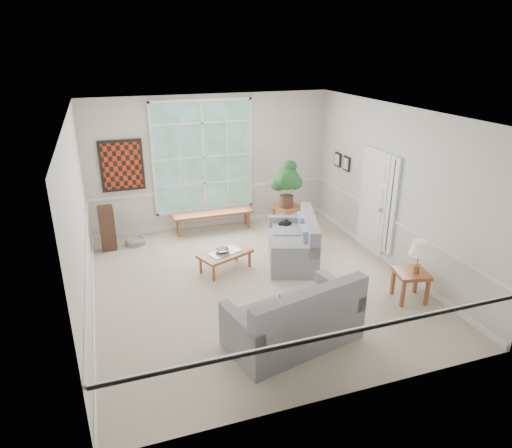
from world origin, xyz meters
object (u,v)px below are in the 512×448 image
at_px(end_table, 288,218).
at_px(loveseat_front, 293,311).
at_px(coffee_table, 225,261).
at_px(side_table, 410,286).
at_px(loveseat_right, 292,239).

bearing_deg(end_table, loveseat_front, -111.55).
height_order(coffee_table, side_table, side_table).
bearing_deg(side_table, end_table, 101.85).
relative_size(coffee_table, side_table, 1.87).
distance_m(loveseat_front, side_table, 2.35).
relative_size(loveseat_right, loveseat_front, 0.91).
height_order(end_table, side_table, end_table).
distance_m(coffee_table, side_table, 3.31).
bearing_deg(end_table, loveseat_right, -109.64).
bearing_deg(side_table, loveseat_right, 122.19).
distance_m(loveseat_front, end_table, 4.25).
distance_m(loveseat_front, coffee_table, 2.50).
bearing_deg(loveseat_front, loveseat_right, 53.96).
bearing_deg(loveseat_right, end_table, 88.84).
xyz_separation_m(coffee_table, side_table, (2.62, -2.02, 0.08)).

